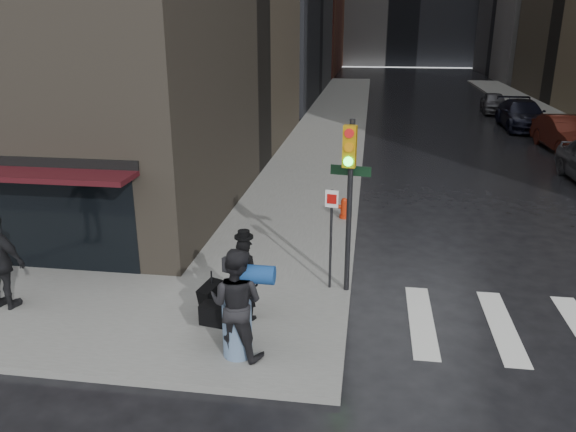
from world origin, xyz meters
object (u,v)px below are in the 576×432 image
object	(u,v)px
parked_car_2	(567,134)
man_overcoat	(238,282)
man_greycoat	(0,262)
traffic_light	(348,184)
man_jeans	(236,303)
fire_hydrant	(344,209)
parked_car_4	(494,103)
parked_car_3	(522,115)

from	to	relation	value
parked_car_2	man_overcoat	bearing A→B (deg)	-127.13
man_greycoat	traffic_light	xyz separation A→B (m)	(6.99, 1.78, 1.44)
man_jeans	man_greycoat	bearing A→B (deg)	-0.73
fire_hydrant	parked_car_2	world-z (taller)	parked_car_2
man_overcoat	fire_hydrant	size ratio (longest dim) A/B	2.98
man_jeans	man_greycoat	distance (m)	5.32
parked_car_2	parked_car_4	xyz separation A→B (m)	(-1.01, 12.01, -0.15)
parked_car_3	traffic_light	bearing A→B (deg)	-111.07
parked_car_4	traffic_light	bearing A→B (deg)	-102.35
man_overcoat	parked_car_3	distance (m)	26.61
fire_hydrant	man_overcoat	bearing A→B (deg)	-105.38
traffic_light	man_overcoat	bearing A→B (deg)	-135.13
man_overcoat	parked_car_2	distance (m)	21.63
man_greycoat	parked_car_3	world-z (taller)	man_greycoat
man_greycoat	parked_car_3	bearing A→B (deg)	-112.94
traffic_light	fire_hydrant	size ratio (longest dim) A/B	5.96
man_jeans	parked_car_2	size ratio (longest dim) A/B	0.41
parked_car_2	traffic_light	bearing A→B (deg)	-124.44
man_greycoat	parked_car_3	xyz separation A→B (m)	(16.03, 24.46, -0.39)
man_overcoat	parked_car_4	size ratio (longest dim) A/B	0.49
man_jeans	fire_hydrant	size ratio (longest dim) A/B	3.20
parked_car_2	parked_car_3	size ratio (longest dim) A/B	0.91
parked_car_3	parked_car_4	xyz separation A→B (m)	(-0.39, 6.01, -0.13)
man_overcoat	man_jeans	distance (m)	1.35
man_jeans	fire_hydrant	xyz separation A→B (m)	(1.50, 7.78, -0.75)
man_jeans	parked_car_2	distance (m)	22.59
fire_hydrant	parked_car_2	distance (m)	15.35
traffic_light	fire_hydrant	world-z (taller)	traffic_light
man_jeans	parked_car_4	distance (m)	33.18
parked_car_4	man_greycoat	bearing A→B (deg)	-112.75
man_jeans	traffic_light	world-z (taller)	traffic_light
traffic_light	parked_car_2	bearing A→B (deg)	68.41
man_greycoat	parked_car_4	bearing A→B (deg)	-106.88
man_jeans	fire_hydrant	world-z (taller)	man_jeans
parked_car_2	parked_car_4	distance (m)	12.06
traffic_light	parked_car_3	distance (m)	24.49
man_greycoat	traffic_light	size ratio (longest dim) A/B	0.54
man_overcoat	traffic_light	world-z (taller)	traffic_light
fire_hydrant	parked_car_3	xyz separation A→B (m)	(9.30, 17.72, 0.36)
man_overcoat	man_jeans	xyz separation A→B (m)	(0.28, -1.30, 0.23)
man_overcoat	traffic_light	bearing A→B (deg)	-122.16
traffic_light	fire_hydrant	distance (m)	5.44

